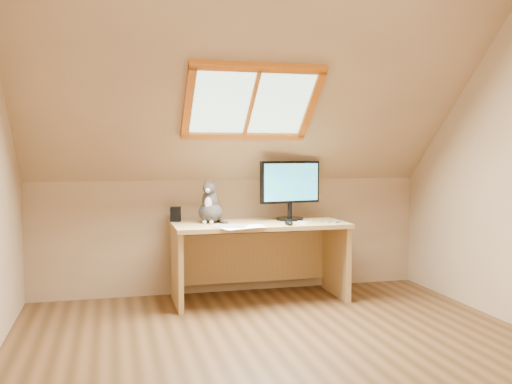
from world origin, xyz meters
name	(u,v)px	position (x,y,z in m)	size (l,w,h in m)	color
ground	(293,359)	(0.00, 0.00, 0.00)	(3.50, 3.50, 0.00)	brown
room_shell	(299,120)	(0.00, -0.09, 1.43)	(3.52, 3.52, 2.41)	tan
desk	(257,246)	(0.15, 1.44, 0.45)	(1.44, 0.63, 0.66)	tan
monitor	(290,186)	(0.45, 1.48, 0.95)	(0.55, 0.23, 0.51)	black
cat	(210,207)	(-0.25, 1.47, 0.79)	(0.28, 0.30, 0.37)	#433E3B
desk_speaker	(176,214)	(-0.52, 1.63, 0.72)	(0.08, 0.08, 0.12)	black
graphics_tablet	(230,226)	(-0.14, 1.17, 0.66)	(0.26, 0.18, 0.01)	#B2B2B7
mouse	(289,223)	(0.34, 1.15, 0.68)	(0.06, 0.11, 0.03)	black
papers	(249,227)	(0.00, 1.12, 0.66)	(0.35, 0.30, 0.01)	white
cables	(316,222)	(0.61, 1.26, 0.66)	(0.51, 0.26, 0.01)	silver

